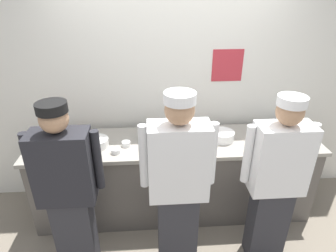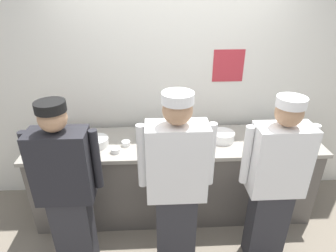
{
  "view_description": "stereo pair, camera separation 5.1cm",
  "coord_description": "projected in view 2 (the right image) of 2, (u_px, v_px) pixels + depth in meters",
  "views": [
    {
      "loc": [
        -0.26,
        -2.21,
        2.39
      ],
      "look_at": [
        -0.07,
        0.41,
        1.07
      ],
      "focal_mm": 30.52,
      "sensor_mm": 36.0,
      "label": 1
    },
    {
      "loc": [
        -0.2,
        -2.22,
        2.39
      ],
      "look_at": [
        -0.07,
        0.41,
        1.07
      ],
      "focal_mm": 30.52,
      "sensor_mm": 36.0,
      "label": 2
    }
  ],
  "objects": [
    {
      "name": "squeeze_bottle_secondary",
      "position": [
        78.0,
        133.0,
        2.93
      ],
      "size": [
        0.06,
        0.06,
        0.2
      ],
      "color": "orange",
      "rests_on": "prep_counter"
    },
    {
      "name": "deli_cup",
      "position": [
        170.0,
        146.0,
        2.78
      ],
      "size": [
        0.09,
        0.09,
        0.1
      ],
      "primitive_type": "cylinder",
      "color": "white",
      "rests_on": "prep_counter"
    },
    {
      "name": "ramekin_yellow_sauce",
      "position": [
        126.0,
        143.0,
        2.88
      ],
      "size": [
        0.09,
        0.09,
        0.05
      ],
      "color": "white",
      "rests_on": "prep_counter"
    },
    {
      "name": "chef_far_right",
      "position": [
        275.0,
        182.0,
        2.42
      ],
      "size": [
        0.6,
        0.24,
        1.64
      ],
      "color": "#2D2D33",
      "rests_on": "ground"
    },
    {
      "name": "mixing_bowl_steel",
      "position": [
        157.0,
        134.0,
        2.99
      ],
      "size": [
        0.36,
        0.36,
        0.11
      ],
      "primitive_type": "cylinder",
      "color": "#B7BABF",
      "rests_on": "prep_counter"
    },
    {
      "name": "chefs_knife",
      "position": [
        200.0,
        146.0,
        2.87
      ],
      "size": [
        0.28,
        0.03,
        0.02
      ],
      "color": "#B7BABF",
      "rests_on": "prep_counter"
    },
    {
      "name": "chef_near_left",
      "position": [
        67.0,
        188.0,
        2.35
      ],
      "size": [
        0.6,
        0.24,
        1.64
      ],
      "color": "#2D2D33",
      "rests_on": "ground"
    },
    {
      "name": "prep_counter",
      "position": [
        175.0,
        176.0,
        3.18
      ],
      "size": [
        3.01,
        0.69,
        0.91
      ],
      "color": "#56514C",
      "rests_on": "ground"
    },
    {
      "name": "sheet_tray",
      "position": [
        276.0,
        137.0,
        3.02
      ],
      "size": [
        0.55,
        0.37,
        0.02
      ],
      "primitive_type": "cube",
      "rotation": [
        0.0,
        0.0,
        0.14
      ],
      "color": "#B7BABF",
      "rests_on": "prep_counter"
    },
    {
      "name": "ground_plane",
      "position": [
        177.0,
        232.0,
        3.06
      ],
      "size": [
        9.0,
        9.0,
        0.0
      ],
      "primitive_type": "plane",
      "color": "slate"
    },
    {
      "name": "squeeze_bottle_primary",
      "position": [
        57.0,
        137.0,
        2.86
      ],
      "size": [
        0.06,
        0.06,
        0.2
      ],
      "color": "red",
      "rests_on": "prep_counter"
    },
    {
      "name": "plate_stack_front",
      "position": [
        97.0,
        142.0,
        2.88
      ],
      "size": [
        0.23,
        0.23,
        0.08
      ],
      "color": "white",
      "rests_on": "prep_counter"
    },
    {
      "name": "squeeze_bottle_spare",
      "position": [
        184.0,
        134.0,
        2.92
      ],
      "size": [
        0.06,
        0.06,
        0.2
      ],
      "color": "red",
      "rests_on": "prep_counter"
    },
    {
      "name": "wall_back",
      "position": [
        172.0,
        80.0,
        3.17
      ],
      "size": [
        4.72,
        0.11,
        2.84
      ],
      "color": "silver",
      "rests_on": "ground"
    },
    {
      "name": "chef_center",
      "position": [
        176.0,
        185.0,
        2.33
      ],
      "size": [
        0.62,
        0.24,
        1.71
      ],
      "color": "#2D2D33",
      "rests_on": "ground"
    },
    {
      "name": "ramekin_green_sauce",
      "position": [
        115.0,
        150.0,
        2.77
      ],
      "size": [
        0.09,
        0.09,
        0.05
      ],
      "color": "white",
      "rests_on": "prep_counter"
    },
    {
      "name": "plate_stack_rear",
      "position": [
        223.0,
        136.0,
        2.97
      ],
      "size": [
        0.24,
        0.24,
        0.1
      ],
      "color": "white",
      "rests_on": "prep_counter"
    }
  ]
}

